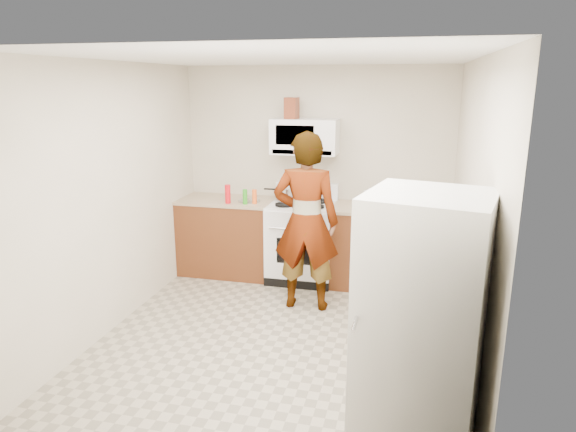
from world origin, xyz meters
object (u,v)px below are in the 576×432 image
(person, at_px, (306,222))
(fridge, at_px, (421,330))
(kettle, at_px, (369,198))
(saucepan, at_px, (286,194))
(gas_range, at_px, (302,240))
(microwave, at_px, (305,136))

(person, xyz_separation_m, fridge, (1.13, -1.99, -0.07))
(kettle, height_order, saucepan, kettle)
(gas_range, relative_size, person, 0.61)
(microwave, bearing_deg, saucepan, -170.69)
(fridge, bearing_deg, microwave, 127.37)
(microwave, height_order, saucepan, microwave)
(kettle, bearing_deg, fridge, -84.95)
(person, bearing_deg, kettle, -126.54)
(person, distance_m, kettle, 1.03)
(gas_range, xyz_separation_m, fridge, (1.33, -2.75, 0.36))
(kettle, xyz_separation_m, saucepan, (-0.99, -0.01, 0.00))
(microwave, xyz_separation_m, kettle, (0.77, -0.03, -0.68))
(kettle, relative_size, saucepan, 0.67)
(gas_range, xyz_separation_m, saucepan, (-0.22, 0.09, 0.54))
(fridge, xyz_separation_m, saucepan, (-1.55, 2.85, 0.17))
(gas_range, height_order, person, person)
(microwave, xyz_separation_m, saucepan, (-0.22, -0.04, -0.68))
(person, bearing_deg, microwave, -80.35)
(fridge, bearing_deg, person, 132.12)
(microwave, height_order, person, microwave)
(gas_range, height_order, fridge, fridge)
(person, xyz_separation_m, kettle, (0.57, 0.86, 0.09))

